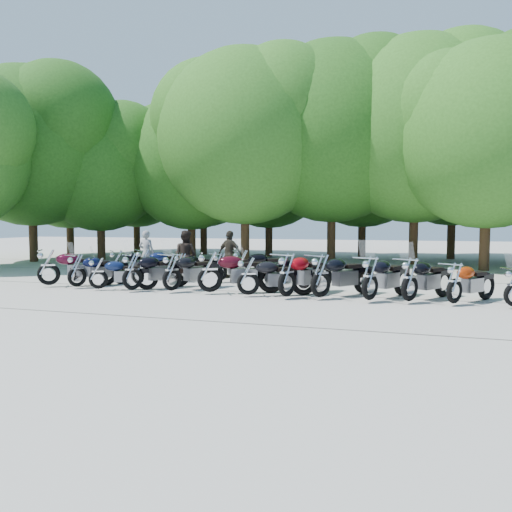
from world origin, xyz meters
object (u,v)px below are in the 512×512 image
(motorcycle_10, at_px, (410,278))
(rider_0, at_px, (147,253))
(motorcycle_2, at_px, (98,272))
(motorcycle_3, at_px, (132,270))
(rider_2, at_px, (230,254))
(motorcycle_15, at_px, (181,266))
(motorcycle_7, at_px, (287,273))
(motorcycle_17, at_px, (242,265))
(rider_1, at_px, (185,255))
(motorcycle_8, at_px, (321,274))
(motorcycle_14, at_px, (144,263))
(motorcycle_16, at_px, (220,266))
(motorcycle_4, at_px, (172,271))
(motorcycle_1, at_px, (77,269))
(motorcycle_0, at_px, (48,266))
(motorcycle_9, at_px, (370,276))
(motorcycle_6, at_px, (248,274))
(motorcycle_5, at_px, (210,270))
(motorcycle_11, at_px, (455,281))
(motorcycle_13, at_px, (118,263))

(motorcycle_10, xyz_separation_m, rider_0, (-10.00, 4.13, 0.21))
(motorcycle_2, bearing_deg, motorcycle_3, -110.91)
(motorcycle_2, relative_size, rider_2, 1.14)
(motorcycle_15, bearing_deg, motorcycle_7, 175.80)
(motorcycle_3, distance_m, rider_2, 4.60)
(motorcycle_15, bearing_deg, rider_0, -10.56)
(motorcycle_17, relative_size, rider_0, 1.32)
(motorcycle_10, distance_m, motorcycle_15, 8.06)
(rider_1, xyz_separation_m, rider_2, (1.33, 1.08, -0.01))
(motorcycle_8, relative_size, motorcycle_17, 1.06)
(motorcycle_15, distance_m, rider_0, 2.90)
(motorcycle_3, bearing_deg, motorcycle_10, -147.65)
(motorcycle_14, height_order, motorcycle_16, motorcycle_14)
(motorcycle_4, bearing_deg, rider_0, -27.32)
(motorcycle_3, height_order, rider_1, rider_1)
(motorcycle_4, relative_size, motorcycle_7, 0.93)
(motorcycle_1, bearing_deg, motorcycle_0, 26.91)
(rider_2, bearing_deg, motorcycle_9, 158.33)
(motorcycle_9, distance_m, rider_0, 9.97)
(motorcycle_1, xyz_separation_m, motorcycle_15, (2.47, 2.45, -0.04))
(motorcycle_3, relative_size, rider_0, 1.32)
(motorcycle_6, xyz_separation_m, motorcycle_8, (2.04, 0.12, 0.06))
(motorcycle_5, xyz_separation_m, motorcycle_14, (-3.61, 2.54, -0.08))
(motorcycle_6, distance_m, rider_2, 4.76)
(motorcycle_1, xyz_separation_m, motorcycle_5, (4.56, 0.03, 0.10))
(motorcycle_17, bearing_deg, motorcycle_11, -141.95)
(motorcycle_6, distance_m, motorcycle_10, 4.37)
(motorcycle_2, xyz_separation_m, motorcycle_17, (3.77, 2.73, 0.08))
(motorcycle_2, height_order, rider_1, rider_1)
(motorcycle_0, relative_size, rider_1, 1.36)
(motorcycle_6, bearing_deg, motorcycle_10, -116.56)
(motorcycle_8, relative_size, motorcycle_14, 1.10)
(motorcycle_0, height_order, motorcycle_1, motorcycle_0)
(motorcycle_8, relative_size, motorcycle_13, 1.15)
(motorcycle_2, xyz_separation_m, rider_0, (-0.79, 4.38, 0.31))
(rider_1, bearing_deg, rider_0, -17.99)
(motorcycle_5, relative_size, motorcycle_17, 1.09)
(motorcycle_7, bearing_deg, motorcycle_10, -153.81)
(motorcycle_4, distance_m, motorcycle_15, 2.58)
(motorcycle_9, distance_m, rider_1, 7.52)
(motorcycle_13, height_order, rider_0, rider_0)
(motorcycle_3, bearing_deg, rider_1, -63.37)
(motorcycle_8, xyz_separation_m, motorcycle_14, (-6.88, 2.56, -0.06))
(motorcycle_5, bearing_deg, motorcycle_8, -117.34)
(motorcycle_5, relative_size, motorcycle_10, 1.06)
(motorcycle_17, distance_m, rider_0, 4.85)
(motorcycle_5, bearing_deg, motorcycle_14, 27.88)
(motorcycle_0, bearing_deg, motorcycle_8, -120.64)
(motorcycle_4, height_order, motorcycle_5, motorcycle_5)
(motorcycle_0, height_order, motorcycle_17, motorcycle_0)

